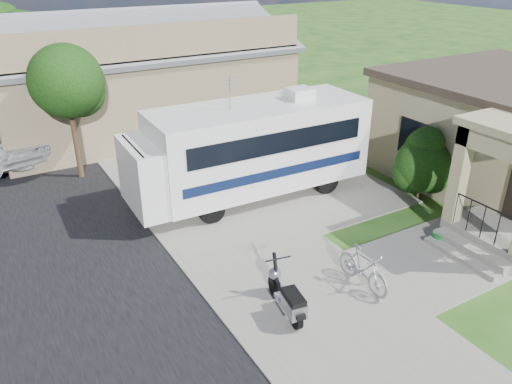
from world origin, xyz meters
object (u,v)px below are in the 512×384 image
motorhome (251,147)px  garden_hose (440,238)px  shrub (424,162)px  scooter (287,297)px  bicycle (363,270)px

motorhome → garden_hose: size_ratio=16.87×
shrub → scooter: bearing=-158.3°
shrub → scooter: size_ratio=1.42×
shrub → scooter: shrub is taller
motorhome → shrub: (4.62, -2.81, -0.45)m
shrub → garden_hose: size_ratio=5.25×
scooter → garden_hose: 5.34m
motorhome → garden_hose: motorhome is taller
bicycle → garden_hose: (3.25, 0.52, -0.39)m
scooter → bicycle: scooter is taller
scooter → garden_hose: bearing=14.8°
motorhome → bicycle: (-0.24, -5.61, -1.18)m
bicycle → motorhome: bearing=86.6°
bicycle → shrub: bearing=29.0°
bicycle → garden_hose: bicycle is taller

